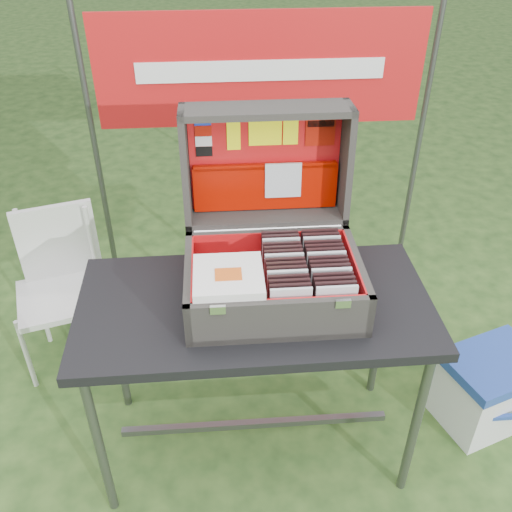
{
  "coord_description": "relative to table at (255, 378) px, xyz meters",
  "views": [
    {
      "loc": [
        -0.23,
        -1.66,
        2.15
      ],
      "look_at": [
        -0.1,
        0.1,
        0.9
      ],
      "focal_mm": 40.0,
      "sensor_mm": 36.0,
      "label": 1
    }
  ],
  "objects": [
    {
      "name": "cd_right_3",
      "position": [
        0.26,
        -0.1,
        0.52
      ],
      "size": [
        0.14,
        0.01,
        0.16
      ],
      "primitive_type": "cube",
      "color": "black",
      "rests_on": "suitcase_liner_floor"
    },
    {
      "name": "cd_right_14",
      "position": [
        0.26,
        0.17,
        0.52
      ],
      "size": [
        0.14,
        0.01,
        0.16
      ],
      "primitive_type": "cube",
      "color": "black",
      "rests_on": "suitcase_liner_floor"
    },
    {
      "name": "suitcase_lid_rim_far",
      "position": [
        0.07,
        0.34,
        1.0
      ],
      "size": [
        0.63,
        0.17,
        0.03
      ],
      "primitive_type": "cube",
      "rotation": [
        -1.62,
        0.0,
        0.0
      ],
      "color": "#474541",
      "rests_on": "suitcase_lid_back"
    },
    {
      "name": "cd_left_3",
      "position": [
        0.11,
        -0.1,
        0.52
      ],
      "size": [
        0.14,
        0.01,
        0.16
      ],
      "primitive_type": "cube",
      "color": "black",
      "rests_on": "suitcase_liner_floor"
    },
    {
      "name": "songbook_0",
      "position": [
        -0.09,
        -0.08,
        0.58
      ],
      "size": [
        0.23,
        0.23,
        0.0
      ],
      "primitive_type": "cube",
      "color": "white",
      "rests_on": "suitcase_base_wall_front"
    },
    {
      "name": "suitcase_lid_rim_near",
      "position": [
        0.07,
        0.31,
        0.58
      ],
      "size": [
        0.63,
        0.17,
        0.03
      ],
      "primitive_type": "cube",
      "rotation": [
        -1.62,
        0.0,
        0.0
      ],
      "color": "#474541",
      "rests_on": "suitcase_lid_back"
    },
    {
      "name": "cd_right_13",
      "position": [
        0.26,
        0.15,
        0.52
      ],
      "size": [
        0.14,
        0.01,
        0.16
      ],
      "primitive_type": "cube",
      "color": "black",
      "rests_on": "suitcase_liner_floor"
    },
    {
      "name": "cd_right_12",
      "position": [
        0.26,
        0.13,
        0.52
      ],
      "size": [
        0.14,
        0.01,
        0.16
      ],
      "primitive_type": "cube",
      "color": "silver",
      "rests_on": "suitcase_liner_floor"
    },
    {
      "name": "lid_sticker_cc_b",
      "position": [
        -0.16,
        0.38,
        0.91
      ],
      "size": [
        0.06,
        0.01,
        0.04
      ],
      "primitive_type": "cube",
      "rotation": [
        -1.62,
        0.0,
        0.0
      ],
      "color": "#A41306",
      "rests_on": "suitcase_lid_liner"
    },
    {
      "name": "cd_left_14",
      "position": [
        0.11,
        0.17,
        0.52
      ],
      "size": [
        0.14,
        0.01,
        0.16
      ],
      "primitive_type": "cube",
      "color": "black",
      "rests_on": "suitcase_liner_floor"
    },
    {
      "name": "songbook_4",
      "position": [
        -0.09,
        -0.08,
        0.6
      ],
      "size": [
        0.23,
        0.23,
        0.0
      ],
      "primitive_type": "cube",
      "color": "white",
      "rests_on": "suitcase_base_wall_front"
    },
    {
      "name": "cd_left_6",
      "position": [
        0.11,
        -0.02,
        0.52
      ],
      "size": [
        0.14,
        0.01,
        0.16
      ],
      "primitive_type": "cube",
      "color": "black",
      "rests_on": "suitcase_liner_floor"
    },
    {
      "name": "songbook_5",
      "position": [
        -0.09,
        -0.08,
        0.6
      ],
      "size": [
        0.23,
        0.23,
        0.0
      ],
      "primitive_type": "cube",
      "color": "white",
      "rests_on": "suitcase_base_wall_front"
    },
    {
      "name": "songbook_2",
      "position": [
        -0.09,
        -0.08,
        0.59
      ],
      "size": [
        0.23,
        0.23,
        0.0
      ],
      "primitive_type": "cube",
      "color": "white",
      "rests_on": "suitcase_base_wall_front"
    },
    {
      "name": "suitcase_lid_liner",
      "position": [
        0.07,
        0.38,
        0.79
      ],
      "size": [
        0.57,
        0.03,
        0.39
      ],
      "primitive_type": "cube",
      "rotation": [
        -1.62,
        0.0,
        0.0
      ],
      "color": "red",
      "rests_on": "suitcase_lid_back"
    },
    {
      "name": "cd_right_8",
      "position": [
        0.26,
        0.03,
        0.52
      ],
      "size": [
        0.14,
        0.01,
        0.16
      ],
      "primitive_type": "cube",
      "color": "silver",
      "rests_on": "suitcase_liner_floor"
    },
    {
      "name": "suitcase_lid_rim_right",
      "position": [
        0.37,
        0.32,
        0.79
      ],
      "size": [
        0.02,
        0.19,
        0.46
      ],
      "primitive_type": "cube",
      "rotation": [
        -1.62,
        0.0,
        0.0
      ],
      "color": "#474541",
      "rests_on": "suitcase_lid_back"
    },
    {
      "name": "cd_left_7",
      "position": [
        0.11,
        0.0,
        0.52
      ],
      "size": [
        0.14,
        0.01,
        0.16
      ],
      "primitive_type": "cube",
      "color": "black",
      "rests_on": "suitcase_liner_floor"
    },
    {
      "name": "cd_left_11",
      "position": [
        0.11,
        0.1,
        0.52
      ],
      "size": [
        0.14,
        0.01,
        0.16
      ],
      "primitive_type": "cube",
      "color": "black",
      "rests_on": "suitcase_liner_floor"
    },
    {
      "name": "suitcase",
      "position": [
        0.07,
        0.06,
        0.71
      ],
      "size": [
        0.63,
        0.61,
        0.61
      ],
      "primitive_type": null,
      "color": "#474541",
      "rests_on": "table"
    },
    {
      "name": "chair_leg_br",
      "position": [
        -0.74,
        0.73,
        -0.2
      ],
      "size": [
        0.02,
        0.02,
        0.42
      ],
      "primitive_type": "cylinder",
      "color": "silver",
      "rests_on": "ground"
    },
    {
      "name": "table_leg_fl",
      "position": [
        -0.59,
        -0.26,
        -0.02
      ],
      "size": [
        0.04,
        0.04,
        0.77
      ],
      "primitive_type": "cylinder",
      "color": "#59595B",
      "rests_on": "ground"
    },
    {
      "name": "cooler_lid",
      "position": [
        1.06,
        0.06,
        -0.06
      ],
      "size": [
        0.5,
        0.44,
        0.05
      ],
      "primitive_type": "cube",
      "rotation": [
        0.0,
        0.0,
        0.34
      ],
      "color": "#23439D",
      "rests_on": "cooler_body"
    },
    {
      "name": "banner_post_left",
      "position": [
        -0.73,
        1.16,
        0.44
      ],
      "size": [
        0.03,
        0.03,
        1.7
      ],
      "primitive_type": "cylinder",
      "color": "#59595B",
      "rests_on": "ground"
    },
    {
      "name": "lid_card_neon_tall",
      "position": [
        -0.05,
        0.38,
        0.9
      ],
      "size": [
        0.05,
        0.01,
        0.12
      ],
      "primitive_type": "cube",
      "rotation": [
        -1.62,
        0.0,
        0.0
      ],
      "color": "#F6F90F",
      "rests_on": "suitcase_lid_liner"
    },
    {
      "name": "cd_right_11",
      "position": [
        0.26,
        0.1,
        0.52
      ],
      "size": [
        0.14,
        0.01,
        0.16
      ],
      "primitive_type": "cube",
      "color": "black",
      "rests_on": "suitcase_liner_floor"
    },
    {
      "name": "songbook_graphic",
      "position": [
        -0.09,
        -0.09,
        0.6
      ],
      "size": [
        0.09,
        0.07,
        0.0
      ],
      "primitive_type": "cube",
      "color": "#D85919",
      "rests_on": "songbook_5"
    },
    {
      "name": "chair",
      "position": [
        -0.9,
        0.57,
        0.0
      ],
      "size": [
        0.47,
        0.5,
        0.82
      ],
      "primitive_type": null,
      "rotation": [
        0.0,
        0.0,
        0.28
      ],
      "color": "silver",
      "rests_on": "ground"
    },
    {
      "name": "suitcase_liner_wall_front",
      "position": [
        0.07,
        -0.19,
        0.5
      ],
      "size": [
        0.58,
        0.01,
        0.14
      ],
      "primitive_type": "cube",
      "color": "red",
      "rests_on": "suitcase_base_bottom"
    },
    {
      "name": "cd_right_7",
      "position": [
        0.26,
        0.0,
        0.52
      ],
      "size": [
        0.14,
        0.01,
        0.16
      ],
      "primitive_type": "cube",
      "color": "black",
      "rests_on": "suitcase_liner_floor"
    },
    {
      "name": "cd_right_9",
      "position": [
        0.26,
        0.05,
        0.52
      ],
      "size": [
        0.14,
        0.01,
        0.16
      ],
      "primitive_type": "cube",
      "color": "black",
      "rests_on": "suitcase_liner_floor"
    },
    {
      "name": "banner_post_right",
      "position": [
        0.97,
        1.16,
        0.44
      ],
      "size": [
        0.03,
        0.03,
        1.7
      ],
      "primitive_type": "cylinder",
      "color": "#59595B",
      "rests_on": "ground"
    },
    {
      "name": "cd_right_10",
      "position": [
        0.26,
        0.08,
        0.52
      ],
      "size": [
        0.14,
        0.01,
        0.16
      ],
      "primitive_type": "cube",
      "color": "black",
      "rests_on": "suitcase_liner_floor"
    },
    {
      "name": "cd_right_6",
      "position": [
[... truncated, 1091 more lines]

